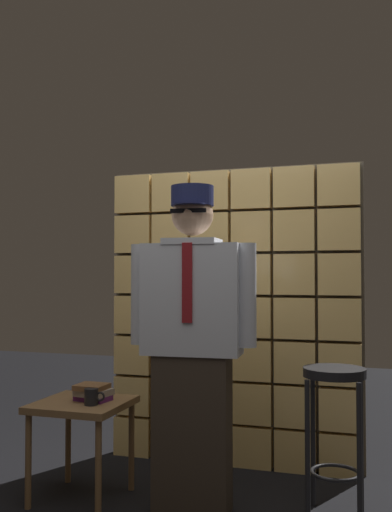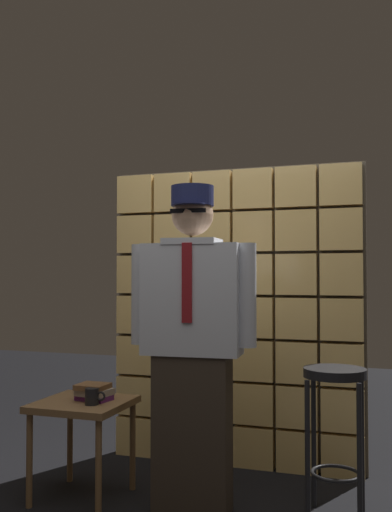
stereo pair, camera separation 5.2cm
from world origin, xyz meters
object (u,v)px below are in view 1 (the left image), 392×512
(book_stack, at_px, (93,392))
(side_table, at_px, (82,414))
(coffee_mug, at_px, (92,397))
(bar_stool, at_px, (335,406))
(standing_person, at_px, (192,341))

(book_stack, bearing_deg, side_table, -154.94)
(side_table, height_order, book_stack, book_stack)
(side_table, height_order, coffee_mug, coffee_mug)
(side_table, bearing_deg, coffee_mug, -37.51)
(bar_stool, bearing_deg, coffee_mug, -169.19)
(coffee_mug, bearing_deg, bar_stool, 10.81)
(side_table, relative_size, coffee_mug, 4.54)
(bar_stool, distance_m, book_stack, 1.40)
(coffee_mug, bearing_deg, side_table, 142.49)
(bar_stool, height_order, coffee_mug, bar_stool)
(bar_stool, distance_m, coffee_mug, 1.37)
(standing_person, bearing_deg, coffee_mug, -175.89)
(standing_person, height_order, side_table, standing_person)
(bar_stool, relative_size, side_table, 1.42)
(standing_person, height_order, book_stack, standing_person)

